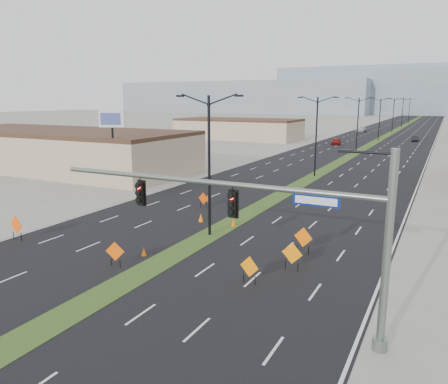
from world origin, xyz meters
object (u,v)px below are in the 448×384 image
at_px(signal_mast, 272,219).
at_px(streetlight_4, 393,114).
at_px(streetlight_5, 403,112).
at_px(streetlight_6, 409,110).
at_px(cone_0, 201,218).
at_px(pole_sign_west, 112,125).
at_px(construction_sign_3, 303,238).
at_px(construction_sign_1, 115,252).
at_px(construction_sign_2, 203,199).
at_px(streetlight_0, 209,162).
at_px(streetlight_1, 316,134).
at_px(streetlight_2, 358,123).
at_px(cone_2, 234,222).
at_px(streetlight_3, 380,118).
at_px(car_mid, 415,139).
at_px(cone_3, 208,198).
at_px(construction_sign_0, 16,225).
at_px(construction_sign_4, 249,268).
at_px(car_left, 336,141).
at_px(car_far, 361,130).
at_px(cone_1, 144,252).
at_px(construction_sign_5, 292,254).

relative_size(signal_mast, streetlight_4, 1.63).
relative_size(streetlight_5, streetlight_6, 1.00).
bearing_deg(streetlight_6, cone_0, -90.82).
bearing_deg(pole_sign_west, construction_sign_3, -49.27).
bearing_deg(streetlight_6, streetlight_4, -90.00).
bearing_deg(construction_sign_1, pole_sign_west, 113.85).
relative_size(streetlight_4, construction_sign_2, 6.98).
bearing_deg(streetlight_0, streetlight_5, 90.00).
bearing_deg(streetlight_1, streetlight_2, 90.00).
distance_m(construction_sign_2, cone_2, 6.50).
bearing_deg(streetlight_5, streetlight_3, -90.00).
bearing_deg(car_mid, cone_3, -100.61).
relative_size(signal_mast, streetlight_3, 1.63).
xyz_separation_m(cone_0, pole_sign_west, (-16.08, 8.30, 6.57)).
bearing_deg(construction_sign_1, streetlight_2, 71.21).
distance_m(streetlight_6, construction_sign_0, 175.61).
xyz_separation_m(construction_sign_4, cone_3, (-11.44, 15.94, -0.58)).
distance_m(construction_sign_1, pole_sign_west, 25.83).
relative_size(streetlight_6, construction_sign_3, 5.79).
bearing_deg(streetlight_2, car_left, 116.59).
distance_m(streetlight_6, construction_sign_3, 168.85).
xyz_separation_m(streetlight_4, pole_sign_west, (-18.43, -100.91, 1.49)).
distance_m(signal_mast, car_far, 121.17).
xyz_separation_m(streetlight_4, cone_1, (-1.63, -117.68, -5.14)).
xyz_separation_m(car_far, construction_sign_5, (15.92, -113.68, 0.19)).
bearing_deg(construction_sign_0, signal_mast, -0.62).
height_order(streetlight_3, car_mid, streetlight_3).
xyz_separation_m(streetlight_4, construction_sign_3, (7.20, -112.64, -4.40)).
height_order(car_left, pole_sign_west, pole_sign_west).
height_order(streetlight_5, construction_sign_0, streetlight_5).
bearing_deg(cone_3, streetlight_0, -60.13).
distance_m(streetlight_1, streetlight_4, 84.00).
relative_size(car_mid, cone_3, 6.14).
distance_m(streetlight_0, streetlight_3, 84.00).
xyz_separation_m(signal_mast, streetlight_6, (-8.56, 178.00, 0.63)).
bearing_deg(construction_sign_0, construction_sign_2, 70.76).
bearing_deg(streetlight_3, car_far, 108.01).
bearing_deg(streetlight_5, streetlight_0, -90.00).
xyz_separation_m(signal_mast, cone_1, (-10.19, 4.32, -4.52)).
bearing_deg(cone_3, streetlight_4, 86.99).
bearing_deg(construction_sign_4, car_mid, 100.15).
bearing_deg(car_far, signal_mast, -80.66).
bearing_deg(streetlight_6, cone_2, -89.80).
xyz_separation_m(car_mid, car_far, (-16.51, 24.11, 0.15)).
distance_m(streetlight_3, car_left, 16.67).
relative_size(streetlight_4, construction_sign_3, 5.79).
bearing_deg(streetlight_5, pole_sign_west, -98.14).
relative_size(construction_sign_3, cone_1, 3.13).
bearing_deg(construction_sign_0, cone_2, 46.93).
height_order(construction_sign_0, pole_sign_west, pole_sign_west).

